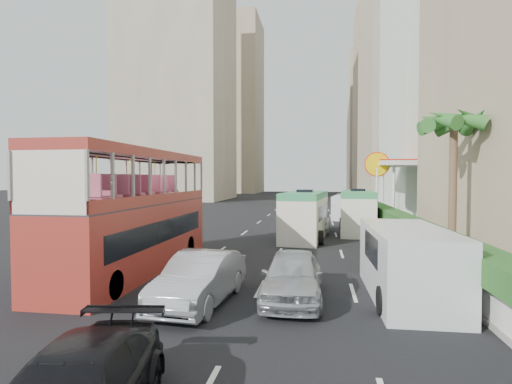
% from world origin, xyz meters
% --- Properties ---
extents(ground_plane, '(200.00, 200.00, 0.00)m').
position_xyz_m(ground_plane, '(0.00, 0.00, 0.00)').
color(ground_plane, black).
rests_on(ground_plane, ground).
extents(double_decker_bus, '(2.50, 11.00, 5.06)m').
position_xyz_m(double_decker_bus, '(-6.00, 0.00, 2.53)').
color(double_decker_bus, '#9F2C22').
rests_on(double_decker_bus, ground).
extents(car_silver_lane_a, '(2.07, 4.88, 1.57)m').
position_xyz_m(car_silver_lane_a, '(-1.99, -3.95, 0.00)').
color(car_silver_lane_a, '#B4B7BB').
rests_on(car_silver_lane_a, ground).
extents(car_silver_lane_b, '(1.88, 4.61, 1.57)m').
position_xyz_m(car_silver_lane_b, '(0.81, -3.11, 0.00)').
color(car_silver_lane_b, '#B4B7BB').
rests_on(car_silver_lane_b, ground).
extents(van_asset, '(2.19, 4.55, 1.25)m').
position_xyz_m(van_asset, '(1.35, 13.32, 0.00)').
color(van_asset, silver).
rests_on(van_asset, ground).
extents(minibus_near, '(2.99, 6.98, 3.00)m').
position_xyz_m(minibus_near, '(0.75, 9.86, 1.50)').
color(minibus_near, silver).
rests_on(minibus_near, ground).
extents(minibus_far, '(2.75, 6.87, 2.98)m').
position_xyz_m(minibus_far, '(4.38, 13.36, 1.49)').
color(minibus_far, silver).
rests_on(minibus_far, ground).
extents(panel_van_near, '(2.40, 5.77, 2.29)m').
position_xyz_m(panel_van_near, '(4.47, -2.31, 1.15)').
color(panel_van_near, silver).
rests_on(panel_van_near, ground).
extents(panel_van_far, '(2.95, 5.77, 2.21)m').
position_xyz_m(panel_van_far, '(4.18, 23.36, 1.10)').
color(panel_van_far, silver).
rests_on(panel_van_far, ground).
extents(sidewalk, '(6.00, 120.00, 0.18)m').
position_xyz_m(sidewalk, '(9.00, 25.00, 0.09)').
color(sidewalk, '#99968C').
rests_on(sidewalk, ground).
extents(kerb_wall, '(0.30, 44.00, 1.00)m').
position_xyz_m(kerb_wall, '(6.20, 14.00, 0.68)').
color(kerb_wall, silver).
rests_on(kerb_wall, sidewalk).
extents(hedge, '(1.10, 44.00, 0.70)m').
position_xyz_m(hedge, '(6.20, 14.00, 1.53)').
color(hedge, '#2D6626').
rests_on(hedge, kerb_wall).
extents(palm_tree, '(0.36, 0.36, 6.40)m').
position_xyz_m(palm_tree, '(7.80, 4.00, 3.38)').
color(palm_tree, brown).
rests_on(palm_tree, sidewalk).
extents(shell_station, '(6.50, 8.00, 5.50)m').
position_xyz_m(shell_station, '(10.00, 23.00, 2.75)').
color(shell_station, silver).
rests_on(shell_station, ground).
extents(tower_mid, '(16.00, 16.00, 50.00)m').
position_xyz_m(tower_mid, '(18.00, 58.00, 25.00)').
color(tower_mid, '#B5A78F').
rests_on(tower_mid, ground).
extents(tower_far_a, '(14.00, 14.00, 44.00)m').
position_xyz_m(tower_far_a, '(17.00, 82.00, 22.00)').
color(tower_far_a, tan).
rests_on(tower_far_a, ground).
extents(tower_far_b, '(14.00, 14.00, 40.00)m').
position_xyz_m(tower_far_b, '(17.00, 104.00, 20.00)').
color(tower_far_b, '#B5A78F').
rests_on(tower_far_b, ground).
extents(tower_left_a, '(18.00, 18.00, 52.00)m').
position_xyz_m(tower_left_a, '(-24.00, 55.00, 26.00)').
color(tower_left_a, '#B5A78F').
rests_on(tower_left_a, ground).
extents(tower_left_b, '(16.00, 16.00, 46.00)m').
position_xyz_m(tower_left_b, '(-22.00, 90.00, 23.00)').
color(tower_left_b, tan).
rests_on(tower_left_b, ground).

